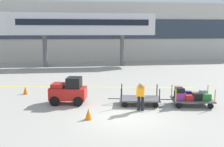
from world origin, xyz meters
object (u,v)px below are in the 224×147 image
object	(u,v)px
baggage_handler	(141,95)
safety_cone_far	(26,90)
baggage_cart_lead	(140,99)
baggage_tug	(69,91)
baggage_cart_middle	(191,97)
safety_cone_near	(88,114)

from	to	relation	value
baggage_handler	safety_cone_far	xyz separation A→B (m)	(-6.84, 4.80, -0.59)
baggage_cart_lead	safety_cone_far	world-z (taller)	baggage_cart_lead
baggage_tug	baggage_handler	xyz separation A→B (m)	(3.84, -2.00, 0.11)
baggage_cart_lead	safety_cone_far	bearing A→B (deg)	153.07
baggage_cart_middle	safety_cone_near	distance (m)	6.15
baggage_handler	safety_cone_near	size ratio (longest dim) A/B	2.84
baggage_cart_lead	safety_cone_far	size ratio (longest dim) A/B	5.61
baggage_cart_lead	safety_cone_near	size ratio (longest dim) A/B	5.61
baggage_tug	baggage_handler	distance (m)	4.33
baggage_tug	safety_cone_near	bearing A→B (deg)	-71.08
baggage_cart_middle	baggage_cart_lead	bearing A→B (deg)	168.92
baggage_tug	safety_cone_near	xyz separation A→B (m)	(1.02, -2.98, -0.48)
baggage_cart_middle	baggage_handler	size ratio (longest dim) A/B	1.97
baggage_handler	safety_cone_far	size ratio (longest dim) A/B	2.84
baggage_handler	safety_cone_near	distance (m)	3.04
safety_cone_near	safety_cone_far	world-z (taller)	same
baggage_cart_lead	safety_cone_near	distance (m)	3.76
baggage_cart_middle	baggage_tug	bearing A→B (deg)	168.91
baggage_tug	baggage_cart_middle	bearing A→B (deg)	-11.09
baggage_cart_middle	safety_cone_far	xyz separation A→B (m)	(-9.95, 4.16, -0.25)
baggage_tug	baggage_cart_lead	distance (m)	4.18
baggage_cart_lead	baggage_handler	bearing A→B (deg)	-101.41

